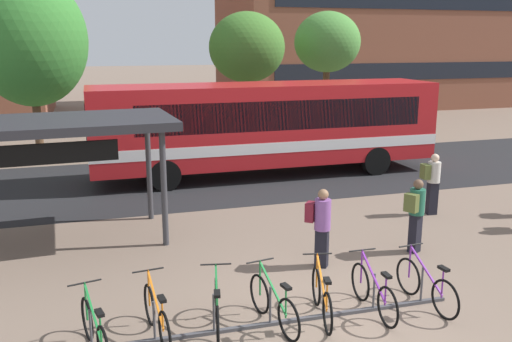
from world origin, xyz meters
name	(u,v)px	position (x,y,z in m)	size (l,w,h in m)	color
ground	(339,320)	(0.00, 0.00, 0.00)	(200.00, 200.00, 0.00)	#7A6656
bus_lane_asphalt	(211,178)	(0.00, 10.37, 0.00)	(80.00, 7.20, 0.01)	#232326
city_bus	(264,125)	(1.95, 10.37, 1.78)	(12.04, 2.63, 3.20)	red
bike_rack	(270,320)	(-1.19, 0.18, 0.09)	(6.68, 0.17, 0.70)	#47474C
parked_bicycle_green_0	(95,332)	(-3.99, 0.12, 0.38)	(0.58, 1.69, 0.99)	black
parked_bicycle_orange_1	(157,317)	(-3.04, 0.31, 0.38)	(0.52, 1.72, 0.99)	black
parked_bicycle_green_2	(217,311)	(-2.08, 0.23, 0.38)	(0.55, 1.70, 0.99)	black
parked_bicycle_green_3	(273,305)	(-1.14, 0.16, 0.38)	(0.52, 1.71, 0.99)	black
parked_bicycle_orange_4	(322,297)	(-0.27, 0.17, 0.38)	(0.57, 1.69, 0.99)	black
parked_bicycle_purple_5	(373,292)	(0.67, 0.09, 0.38)	(0.52, 1.72, 0.99)	black
parked_bicycle_purple_6	(426,286)	(1.70, 0.05, 0.38)	(0.52, 1.72, 0.99)	black
transit_shelter	(30,129)	(-5.14, 5.28, 2.72)	(6.44, 3.23, 2.92)	#38383D
commuter_olive_pack_0	(432,180)	(4.91, 4.67, 0.98)	(0.54, 0.36, 1.69)	black
commuter_olive_pack_2	(416,211)	(2.93, 2.36, 0.98)	(0.61, 0.52, 1.69)	black
commuter_maroon_pack_3	(321,222)	(0.60, 2.25, 0.97)	(0.60, 0.56, 1.69)	black
street_tree_0	(30,41)	(-5.92, 16.11, 4.65)	(4.42, 4.42, 7.25)	brown
street_tree_1	(247,48)	(3.08, 16.56, 4.33)	(3.42, 3.42, 5.92)	brown
street_tree_2	(327,43)	(7.37, 17.40, 4.55)	(3.20, 3.20, 6.04)	brown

